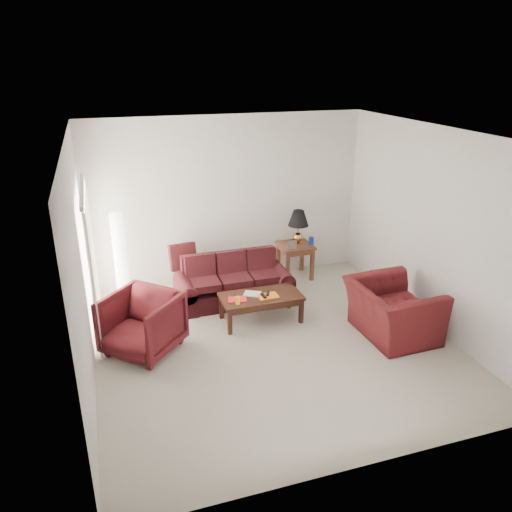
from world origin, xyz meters
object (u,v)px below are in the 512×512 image
(sofa, at_px, (234,280))
(coffee_table, at_px, (261,308))
(armchair_right, at_px, (392,310))
(armchair_left, at_px, (142,324))
(floor_lamp, at_px, (121,258))
(end_table, at_px, (295,261))

(sofa, distance_m, coffee_table, 0.82)
(armchair_right, bearing_deg, armchair_left, 77.60)
(floor_lamp, bearing_deg, coffee_table, -33.54)
(armchair_left, bearing_deg, sofa, 77.12)
(end_table, relative_size, armchair_right, 0.52)
(floor_lamp, xyz_separation_m, armchair_left, (0.15, -1.66, -0.37))
(armchair_left, xyz_separation_m, coffee_table, (1.86, 0.33, -0.21))
(end_table, xyz_separation_m, coffee_table, (-1.14, -1.42, -0.11))
(end_table, xyz_separation_m, armchair_right, (0.57, -2.43, 0.08))
(floor_lamp, relative_size, armchair_right, 1.28)
(sofa, bearing_deg, end_table, 26.29)
(floor_lamp, distance_m, coffee_table, 2.47)
(sofa, relative_size, floor_lamp, 1.21)
(end_table, height_order, floor_lamp, floor_lamp)
(armchair_left, bearing_deg, end_table, 73.41)
(end_table, bearing_deg, sofa, -154.65)
(end_table, bearing_deg, armchair_right, -76.75)
(sofa, distance_m, floor_lamp, 1.91)
(coffee_table, bearing_deg, armchair_left, -151.75)
(armchair_left, xyz_separation_m, armchair_right, (3.57, -0.68, -0.03))
(armchair_right, bearing_deg, end_table, 11.64)
(end_table, xyz_separation_m, armchair_left, (-3.00, -1.74, 0.11))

